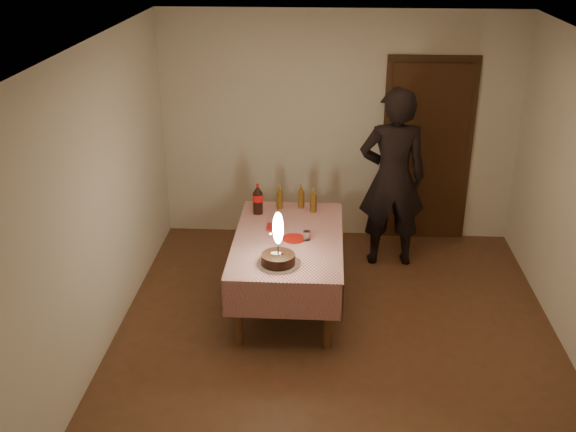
% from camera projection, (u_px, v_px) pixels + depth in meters
% --- Properties ---
extents(ground, '(4.00, 4.50, 0.01)m').
position_uv_depth(ground, '(336.00, 340.00, 6.03)').
color(ground, brown).
rests_on(ground, ground).
extents(room_shell, '(4.04, 4.54, 2.62)m').
position_uv_depth(room_shell, '(346.00, 162.00, 5.43)').
color(room_shell, beige).
rests_on(room_shell, ground).
extents(dining_table, '(1.02, 1.72, 0.71)m').
position_uv_depth(dining_table, '(288.00, 247.00, 6.37)').
color(dining_table, brown).
rests_on(dining_table, ground).
extents(birthday_cake, '(0.37, 0.37, 0.49)m').
position_uv_depth(birthday_cake, '(278.00, 253.00, 5.80)').
color(birthday_cake, white).
rests_on(birthday_cake, dining_table).
extents(red_plate, '(0.22, 0.22, 0.01)m').
position_uv_depth(red_plate, '(294.00, 238.00, 6.30)').
color(red_plate, '#B2140C').
rests_on(red_plate, dining_table).
extents(red_cup, '(0.08, 0.08, 0.10)m').
position_uv_depth(red_cup, '(276.00, 229.00, 6.39)').
color(red_cup, red).
rests_on(red_cup, dining_table).
extents(clear_cup, '(0.07, 0.07, 0.09)m').
position_uv_depth(clear_cup, '(307.00, 236.00, 6.26)').
color(clear_cup, white).
rests_on(clear_cup, dining_table).
extents(napkin_stack, '(0.15, 0.15, 0.02)m').
position_uv_depth(napkin_stack, '(275.00, 227.00, 6.52)').
color(napkin_stack, '#A81913').
rests_on(napkin_stack, dining_table).
extents(cola_bottle, '(0.10, 0.10, 0.32)m').
position_uv_depth(cola_bottle, '(258.00, 199.00, 6.79)').
color(cola_bottle, black).
rests_on(cola_bottle, dining_table).
extents(amber_bottle_left, '(0.06, 0.06, 0.26)m').
position_uv_depth(amber_bottle_left, '(280.00, 198.00, 6.91)').
color(amber_bottle_left, '#5E3B10').
rests_on(amber_bottle_left, dining_table).
extents(amber_bottle_right, '(0.06, 0.06, 0.26)m').
position_uv_depth(amber_bottle_right, '(313.00, 201.00, 6.84)').
color(amber_bottle_right, '#5E3B10').
rests_on(amber_bottle_right, dining_table).
extents(amber_bottle_mid, '(0.06, 0.06, 0.26)m').
position_uv_depth(amber_bottle_mid, '(301.00, 197.00, 6.94)').
color(amber_bottle_mid, '#5E3B10').
rests_on(amber_bottle_mid, dining_table).
extents(photographer, '(0.74, 0.51, 1.94)m').
position_uv_depth(photographer, '(392.00, 178.00, 7.03)').
color(photographer, black).
rests_on(photographer, ground).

